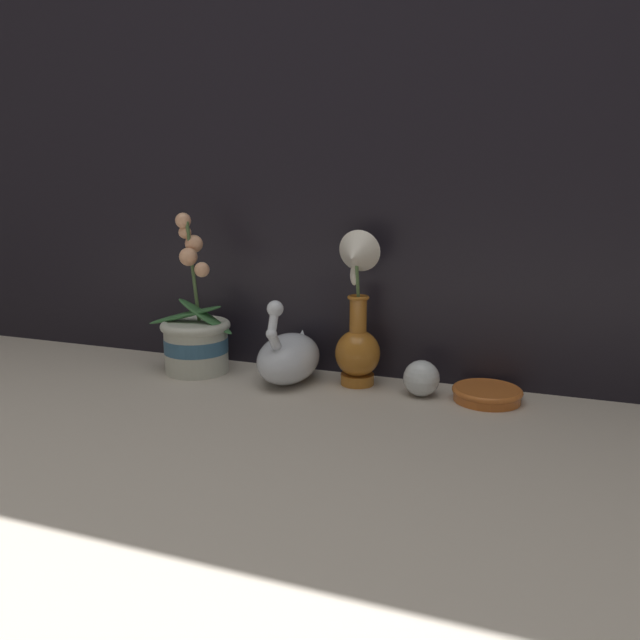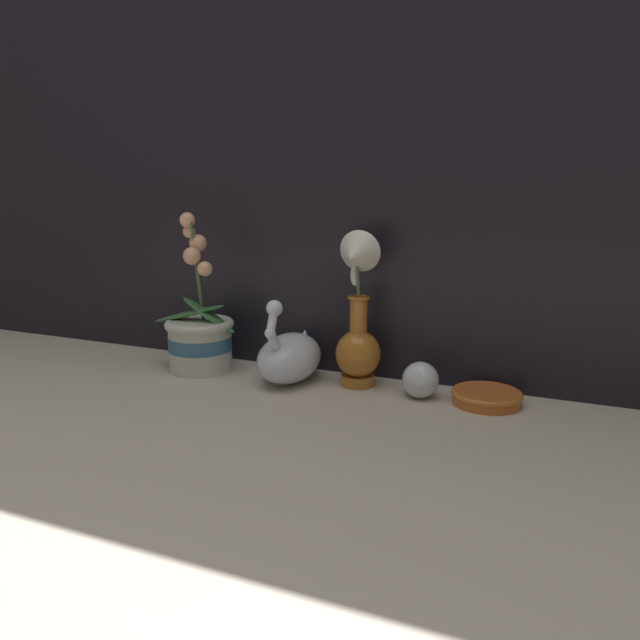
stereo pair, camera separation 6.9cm
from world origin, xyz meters
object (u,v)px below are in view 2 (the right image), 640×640
swan_figurine (290,356)px  amber_dish (487,396)px  blue_vase (357,325)px  glass_sphere (420,380)px  orchid_potted_plant (200,335)px

swan_figurine → amber_dish: size_ratio=1.52×
blue_vase → glass_sphere: size_ratio=4.47×
blue_vase → glass_sphere: 0.17m
swan_figurine → glass_sphere: bearing=1.1°
swan_figurine → blue_vase: blue_vase is taller
orchid_potted_plant → glass_sphere: 0.51m
orchid_potted_plant → blue_vase: (0.37, 0.03, 0.05)m
orchid_potted_plant → blue_vase: bearing=4.8°
glass_sphere → blue_vase: bearing=171.8°
blue_vase → glass_sphere: bearing=-8.2°
orchid_potted_plant → glass_sphere: size_ratio=4.88×
orchid_potted_plant → glass_sphere: (0.51, 0.01, -0.04)m
blue_vase → orchid_potted_plant: bearing=-175.2°
glass_sphere → amber_dish: size_ratio=0.54×
orchid_potted_plant → amber_dish: 0.64m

